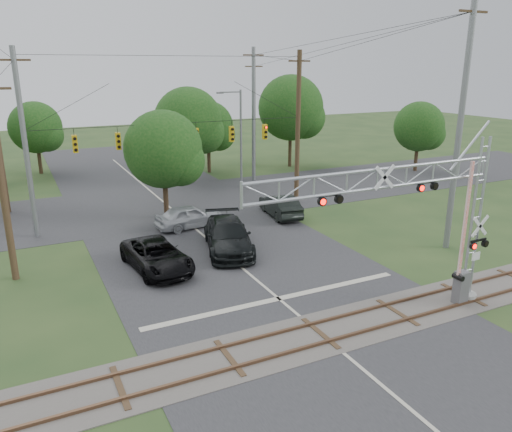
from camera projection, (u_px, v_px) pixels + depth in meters
name	position (u px, v px, depth m)	size (l,w,h in m)	color
ground	(350.00, 359.00, 18.42)	(160.00, 160.00, 0.00)	#27411E
road_main	(239.00, 266.00, 27.01)	(14.00, 90.00, 0.02)	#2D2D2F
road_cross	(165.00, 204.00, 39.03)	(90.00, 12.00, 0.02)	#2D2D2F
railroad_track	(320.00, 333.00, 20.13)	(90.00, 3.20, 0.17)	#4E4B44
crossing_gantry	(419.00, 212.00, 20.29)	(11.93, 0.96, 7.53)	gray
traffic_signal_span	(190.00, 136.00, 34.31)	(19.34, 0.36, 11.50)	slate
pickup_black	(157.00, 256.00, 26.31)	(2.54, 5.50, 1.53)	black
car_dark	(228.00, 236.00, 29.00)	(2.50, 6.14, 1.78)	black
sedan_silver	(190.00, 216.00, 33.17)	(1.84, 4.57, 1.56)	#B1B5BA
suv_dark	(280.00, 205.00, 35.68)	(1.67, 4.78, 1.57)	black
streetlight	(239.00, 134.00, 43.06)	(2.25, 0.23, 8.44)	slate
utility_poles	(208.00, 125.00, 36.75)	(26.33, 28.59, 13.79)	#462D20
treeline	(136.00, 125.00, 44.28)	(58.91, 25.51, 9.55)	#3B2A1B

